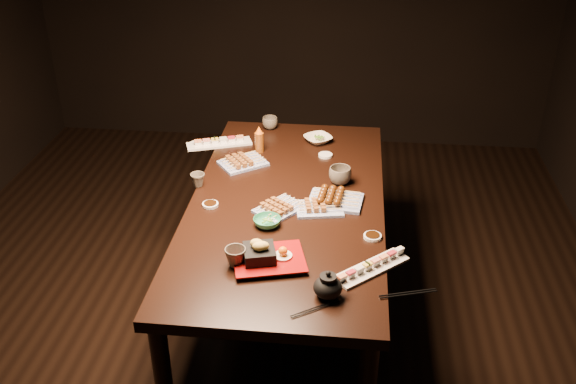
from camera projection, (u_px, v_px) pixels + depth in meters
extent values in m
plane|color=black|center=(244.00, 342.00, 3.25)|extent=(5.00, 5.00, 0.00)
cube|color=black|center=(287.00, 266.00, 3.18)|extent=(1.37, 1.98, 0.75)
imported|color=#2F8F61|center=(267.00, 222.00, 2.80)|extent=(0.13, 0.13, 0.04)
imported|color=beige|center=(318.00, 139.00, 3.56)|extent=(0.20, 0.20, 0.04)
imported|color=#50493D|center=(236.00, 257.00, 2.54)|extent=(0.10, 0.10, 0.08)
imported|color=#50493D|center=(340.00, 175.00, 3.13)|extent=(0.14, 0.14, 0.09)
imported|color=#50493D|center=(198.00, 180.00, 3.11)|extent=(0.10, 0.10, 0.07)
imported|color=#50493D|center=(270.00, 123.00, 3.71)|extent=(0.12, 0.12, 0.07)
cylinder|color=brown|center=(259.00, 139.00, 3.42)|extent=(0.05, 0.05, 0.15)
cylinder|color=white|center=(210.00, 205.00, 2.96)|extent=(0.11, 0.11, 0.01)
cylinder|color=white|center=(325.00, 155.00, 3.41)|extent=(0.08, 0.08, 0.01)
cylinder|color=white|center=(372.00, 236.00, 2.72)|extent=(0.09, 0.09, 0.01)
cylinder|color=white|center=(196.00, 144.00, 3.53)|extent=(0.10, 0.10, 0.01)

